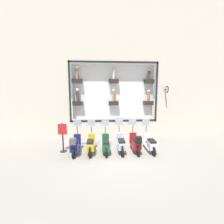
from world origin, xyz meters
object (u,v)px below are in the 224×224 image
Objects in this scene: scooter_white_0 at (150,144)px; scooter_green_3 at (106,145)px; scooter_yellow_4 at (91,145)px; scooter_navy_5 at (75,145)px; shop_sign_post at (63,137)px; scooter_silver_2 at (121,144)px; scooter_red_1 at (136,143)px.

scooter_green_3 is (-0.00, 2.31, 0.00)m from scooter_white_0.
scooter_yellow_4 is at bearing 89.90° from scooter_white_0.
scooter_yellow_4 is 0.77m from scooter_navy_5.
shop_sign_post is (0.25, 1.45, 0.38)m from scooter_yellow_4.
scooter_yellow_4 is (0.01, 0.77, 0.02)m from scooter_green_3.
scooter_silver_2 is (0.01, 1.54, 0.03)m from scooter_white_0.
scooter_green_3 is 0.77m from scooter_yellow_4.
scooter_white_0 is at bearing -86.15° from scooter_red_1.
scooter_yellow_4 is 1.18× the size of shop_sign_post.
scooter_white_0 reaches higher than shop_sign_post.
scooter_yellow_4 is 1.01× the size of scooter_navy_5.
scooter_yellow_4 is at bearing 89.53° from scooter_green_3.
scooter_silver_2 is 1.54m from scooter_yellow_4.
shop_sign_post is (0.25, 4.53, 0.40)m from scooter_white_0.
scooter_yellow_4 is at bearing -85.17° from scooter_navy_5.
scooter_red_1 is at bearing -91.89° from scooter_green_3.
scooter_navy_5 is (-0.07, 0.77, 0.03)m from scooter_yellow_4.
scooter_green_3 is (-0.01, 0.77, -0.03)m from scooter_silver_2.
shop_sign_post is at bearing 85.39° from scooter_silver_2.
scooter_green_3 is at bearing -87.82° from scooter_navy_5.
scooter_red_1 is at bearing 93.85° from scooter_white_0.
scooter_yellow_4 is (0.06, 2.31, -0.04)m from scooter_red_1.
scooter_green_3 is 1.54m from scooter_navy_5.
scooter_green_3 is at bearing -90.47° from scooter_yellow_4.
scooter_silver_2 reaches higher than scooter_red_1.
scooter_red_1 is at bearing -94.62° from shop_sign_post.
shop_sign_post is (0.24, 2.99, 0.37)m from scooter_silver_2.
scooter_red_1 reaches higher than scooter_green_3.
scooter_silver_2 reaches higher than scooter_white_0.
scooter_white_0 is 0.99× the size of scooter_red_1.
scooter_red_1 is 1.54m from scooter_green_3.
shop_sign_post is at bearing 65.24° from scooter_navy_5.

